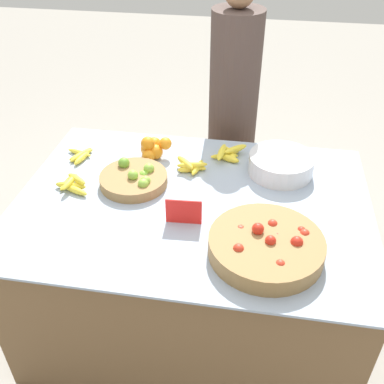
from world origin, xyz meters
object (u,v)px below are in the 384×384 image
(lime_bowl, at_px, (135,179))
(price_sign, at_px, (184,212))
(vendor_person, at_px, (232,126))
(metal_bowl, at_px, (281,164))
(tomato_basket, at_px, (266,246))

(lime_bowl, xyz_separation_m, price_sign, (0.28, -0.24, 0.03))
(price_sign, relative_size, vendor_person, 0.10)
(metal_bowl, distance_m, price_sign, 0.61)
(tomato_basket, bearing_deg, price_sign, 159.49)
(tomato_basket, xyz_separation_m, vendor_person, (-0.23, 1.13, -0.09))
(metal_bowl, distance_m, vendor_person, 0.63)
(price_sign, bearing_deg, vendor_person, 79.90)
(lime_bowl, distance_m, tomato_basket, 0.73)
(lime_bowl, distance_m, vendor_person, 0.86)
(vendor_person, bearing_deg, lime_bowl, -117.45)
(tomato_basket, height_order, metal_bowl, tomato_basket)
(metal_bowl, bearing_deg, lime_bowl, -162.67)
(metal_bowl, bearing_deg, vendor_person, 117.56)
(vendor_person, bearing_deg, metal_bowl, -62.44)
(price_sign, height_order, vendor_person, vendor_person)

